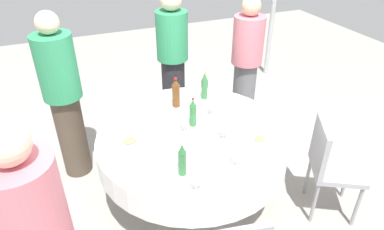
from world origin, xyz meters
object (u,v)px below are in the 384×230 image
Objects in this scene: wine_glass_west at (238,153)px; wine_glass_near at (184,121)px; plate_near at (130,142)px; person_left at (173,60)px; bottle_green_inner at (193,113)px; bottle_green_rear at (182,160)px; bottle_green_east at (205,86)px; person_east at (63,97)px; plate_front at (260,140)px; bottle_clear_left at (158,92)px; wine_glass_left at (211,105)px; person_rear at (246,63)px; wine_glass_north at (197,178)px; chair_south at (329,162)px; dining_table at (192,144)px; bottle_brown_west at (176,93)px; wine_glass_south at (224,127)px; plate_mid at (175,155)px.

wine_glass_near is at bearing 109.44° from wine_glass_west.
plate_near is 0.15× the size of person_left.
bottle_green_inner reaches higher than plate_near.
bottle_green_rear reaches higher than wine_glass_west.
person_east is at bearing 165.20° from bottle_green_east.
bottle_green_east is 1.06× the size of bottle_green_inner.
bottle_clear_left is at bearing 122.93° from plate_front.
bottle_green_rear is 0.51m from wine_glass_near.
bottle_green_inner is 1.20m from person_east.
wine_glass_left is at bearing -102.35° from bottle_green_east.
bottle_clear_left reaches higher than bottle_green_east.
wine_glass_north is at bearing -80.69° from person_rear.
bottle_green_rear is 0.16× the size of person_left.
wine_glass_left is at bearing -105.03° from chair_south.
wine_glass_north reaches higher than plate_front.
plate_near is (-0.83, -0.44, -0.11)m from bottle_green_east.
bottle_clear_left is 1.24m from person_rear.
dining_table is 10.66× the size of wine_glass_near.
bottle_clear_left is 0.85m from person_east.
bottle_brown_west is at bearing -105.84° from chair_south.
person_east reaches higher than person_rear.
bottle_green_east reaches higher than plate_near.
person_left is (-0.78, 0.27, 0.05)m from person_rear.
chair_south is (0.68, -1.02, -0.35)m from bottle_green_east.
bottle_green_rear is at bearing -107.47° from bottle_brown_west.
wine_glass_south is at bearing 46.88° from wine_glass_north.
bottle_green_east is at bearing 58.04° from bottle_green_rear.
wine_glass_north is (0.03, -0.18, -0.02)m from bottle_green_rear.
wine_glass_north reaches higher than dining_table.
bottle_green_inner reaches higher than wine_glass_left.
bottle_green_east is 1.33× the size of plate_front.
wine_glass_south is at bearing -100.16° from wine_glass_left.
bottle_green_rear is 1.11× the size of plate_near.
wine_glass_left is 0.08× the size of person_east.
plate_near is at bearing 178.08° from dining_table.
wine_glass_west is 0.93m from chair_south.
person_rear is at bearing 40.56° from bottle_green_inner.
chair_south is at bearing -43.64° from person_rear.
person_left is at bearing 85.55° from wine_glass_west.
person_east is (-0.94, 0.37, -0.03)m from bottle_brown_west.
bottle_brown_west is at bearing 132.44° from wine_glass_left.
bottle_brown_west is at bearing -105.43° from person_rear.
person_left is (0.51, 1.46, 0.10)m from plate_mid.
bottle_clear_left is 0.51m from wine_glass_near.
wine_glass_north is 0.08× the size of person_east.
plate_front is (0.18, -0.51, -0.08)m from wine_glass_left.
bottle_clear_left reaches higher than wine_glass_north.
bottle_green_rear is 1.91m from person_rear.
bottle_green_rear is at bearing -111.76° from person_east.
plate_front is 0.99× the size of plate_mid.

